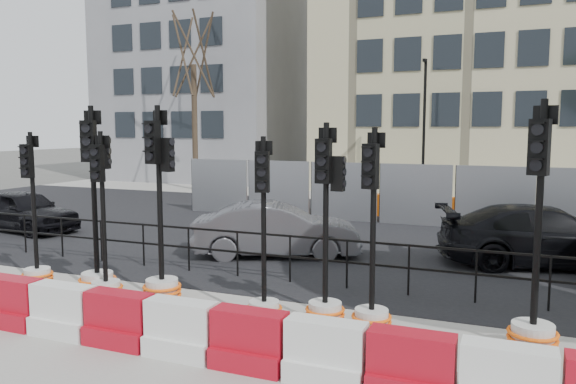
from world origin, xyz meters
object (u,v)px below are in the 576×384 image
at_px(traffic_signal_a, 36,256).
at_px(car_c, 546,236).
at_px(car_a, 24,211).
at_px(traffic_signal_d, 161,257).
at_px(traffic_signal_h, 534,303).

relative_size(traffic_signal_a, car_c, 0.60).
bearing_deg(car_a, traffic_signal_d, -111.15).
height_order(car_a, car_c, car_c).
distance_m(traffic_signal_a, traffic_signal_d, 2.91).
height_order(traffic_signal_h, car_a, traffic_signal_h).
relative_size(traffic_signal_a, traffic_signal_d, 0.87).
bearing_deg(traffic_signal_d, car_a, 162.38).
relative_size(car_a, car_c, 0.76).
relative_size(traffic_signal_a, car_a, 0.78).
bearing_deg(car_a, traffic_signal_h, -99.70).
relative_size(traffic_signal_d, car_a, 0.90).
distance_m(traffic_signal_a, car_c, 11.04).
height_order(traffic_signal_d, car_c, traffic_signal_d).
bearing_deg(traffic_signal_a, traffic_signal_h, -3.33).
bearing_deg(car_c, traffic_signal_d, 114.51).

